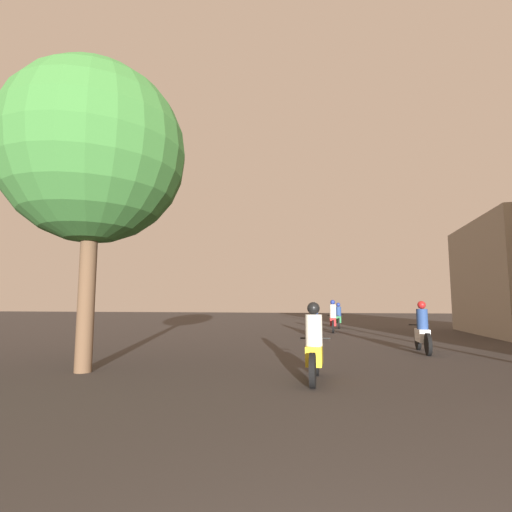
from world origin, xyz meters
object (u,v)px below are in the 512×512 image
object	(u,v)px
motorcycle_yellow	(314,349)
motorcycle_red	(333,319)
motorcycle_white	(422,332)
motorcycle_green	(339,318)
street_tree	(94,154)
motorcycle_orange	(315,322)

from	to	relation	value
motorcycle_yellow	motorcycle_red	world-z (taller)	motorcycle_red
motorcycle_white	motorcycle_green	bearing A→B (deg)	105.14
motorcycle_yellow	motorcycle_green	distance (m)	16.65
motorcycle_green	street_tree	xyz separation A→B (m)	(-5.45, -16.64, 4.25)
motorcycle_orange	street_tree	world-z (taller)	street_tree
motorcycle_orange	motorcycle_yellow	bearing A→B (deg)	-96.60
motorcycle_white	motorcycle_green	size ratio (longest dim) A/B	1.06
motorcycle_white	motorcycle_orange	world-z (taller)	motorcycle_white
motorcycle_yellow	street_tree	bearing A→B (deg)	-172.74
motorcycle_white	motorcycle_green	distance (m)	11.83
motorcycle_yellow	motorcycle_white	world-z (taller)	motorcycle_white
motorcycle_yellow	motorcycle_green	size ratio (longest dim) A/B	0.94
motorcycle_red	motorcycle_white	bearing A→B (deg)	-64.88
motorcycle_green	street_tree	distance (m)	18.01
motorcycle_yellow	motorcycle_red	size ratio (longest dim) A/B	0.95
motorcycle_white	street_tree	size ratio (longest dim) A/B	0.30
street_tree	motorcycle_red	bearing A→B (deg)	68.52
motorcycle_red	motorcycle_green	size ratio (longest dim) A/B	0.99
motorcycle_yellow	motorcycle_white	size ratio (longest dim) A/B	0.89
motorcycle_orange	motorcycle_green	distance (m)	6.31
motorcycle_yellow	street_tree	size ratio (longest dim) A/B	0.27
motorcycle_yellow	motorcycle_orange	distance (m)	10.44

